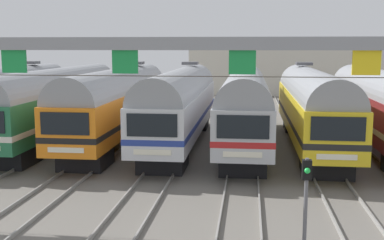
% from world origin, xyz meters
% --- Properties ---
extents(ground_plane, '(160.00, 160.00, 0.00)m').
position_xyz_m(ground_plane, '(0.00, 0.00, 0.00)').
color(ground_plane, slate).
extents(track_bed, '(25.59, 70.00, 0.15)m').
position_xyz_m(track_bed, '(-0.00, 17.00, 0.07)').
color(track_bed, gray).
rests_on(track_bed, ground).
extents(commuter_train_green, '(2.88, 18.06, 4.77)m').
position_xyz_m(commuter_train_green, '(-8.03, -0.01, 2.69)').
color(commuter_train_green, '#236B42').
rests_on(commuter_train_green, ground).
extents(commuter_train_orange, '(2.88, 18.06, 5.05)m').
position_xyz_m(commuter_train_orange, '(-4.01, -0.00, 2.69)').
color(commuter_train_orange, orange).
rests_on(commuter_train_orange, ground).
extents(commuter_train_silver, '(2.88, 18.06, 5.05)m').
position_xyz_m(commuter_train_silver, '(0.00, -0.00, 2.69)').
color(commuter_train_silver, silver).
rests_on(commuter_train_silver, ground).
extents(commuter_train_stainless, '(2.88, 18.06, 5.05)m').
position_xyz_m(commuter_train_stainless, '(4.01, -0.00, 2.69)').
color(commuter_train_stainless, '#B2B5BA').
rests_on(commuter_train_stainless, ground).
extents(commuter_train_yellow, '(2.88, 18.06, 5.05)m').
position_xyz_m(commuter_train_yellow, '(8.03, -0.00, 2.69)').
color(commuter_train_yellow, gold).
rests_on(commuter_train_yellow, ground).
extents(commuter_train_maroon, '(2.88, 18.06, 5.05)m').
position_xyz_m(commuter_train_maroon, '(12.04, -0.00, 2.69)').
color(commuter_train_maroon, maroon).
rests_on(commuter_train_maroon, ground).
extents(catenary_gantry, '(29.32, 0.44, 6.97)m').
position_xyz_m(catenary_gantry, '(0.00, -13.50, 5.42)').
color(catenary_gantry, gray).
rests_on(catenary_gantry, ground).
extents(yard_signal_mast, '(0.28, 0.35, 2.85)m').
position_xyz_m(yard_signal_mast, '(6.02, -15.45, 1.99)').
color(yard_signal_mast, '#59595E').
rests_on(yard_signal_mast, ground).
extents(maintenance_building, '(25.82, 10.00, 7.01)m').
position_xyz_m(maintenance_building, '(9.53, 36.21, 3.51)').
color(maintenance_building, beige).
rests_on(maintenance_building, ground).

